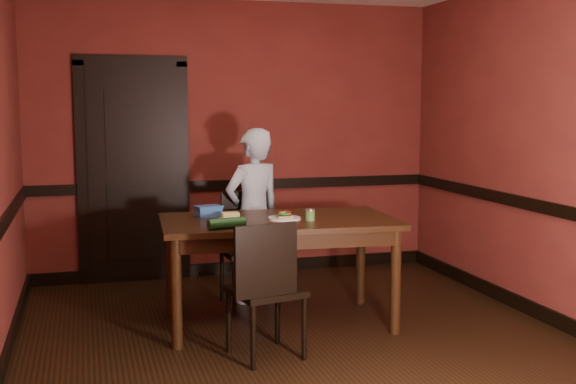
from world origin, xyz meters
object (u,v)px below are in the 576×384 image
dining_table (278,272)px  person (253,216)px  food_tub (208,211)px  sandwich_plate (284,217)px  cheese_saucer (230,217)px  chair_far (250,249)px  chair_near (266,288)px  sauce_jar (310,215)px

dining_table → person: 0.78m
dining_table → food_tub: bearing=155.8°
person → food_tub: bearing=22.8°
sandwich_plate → dining_table: bearing=131.2°
cheese_saucer → food_tub: food_tub is taller
chair_far → chair_near: size_ratio=1.01×
chair_near → person: size_ratio=0.63×
chair_far → chair_near: bearing=-102.7°
person → sauce_jar: bearing=85.0°
chair_far → sandwich_plate: size_ratio=3.82×
chair_near → food_tub: 1.04m
chair_far → sauce_jar: size_ratio=10.93×
cheese_saucer → food_tub: size_ratio=0.75×
chair_near → dining_table: bearing=-124.8°
person → sandwich_plate: bearing=74.2°
dining_table → sauce_jar: sauce_jar is taller
cheese_saucer → food_tub: (-0.14, 0.19, 0.02)m
chair_far → person: bearing=55.9°
chair_near → person: 1.42m
sandwich_plate → cheese_saucer: sandwich_plate is taller
sandwich_plate → cheese_saucer: (-0.40, 0.11, 0.00)m
chair_near → sandwich_plate: size_ratio=3.77×
sandwich_plate → food_tub: size_ratio=1.08×
person → chair_near: bearing=59.3°
chair_far → sauce_jar: 0.89m
dining_table → cheese_saucer: 0.57m
chair_far → cheese_saucer: size_ratio=5.52×
person → chair_far: bearing=39.7°
sauce_jar → food_tub: sauce_jar is taller
sandwich_plate → food_tub: bearing=150.2°
dining_table → sandwich_plate: bearing=-45.2°
sandwich_plate → chair_near: bearing=-115.9°
person → cheese_saucer: size_ratio=8.67×
chair_far → person: 0.30m
sauce_jar → dining_table: bearing=145.7°
person → food_tub: person is taller
food_tub → chair_near: bearing=-91.3°
dining_table → chair_far: size_ratio=1.86×
dining_table → sandwich_plate: 0.44m
chair_far → food_tub: chair_far is taller
sauce_jar → chair_far: bearing=112.1°
chair_far → sauce_jar: bearing=-72.6°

